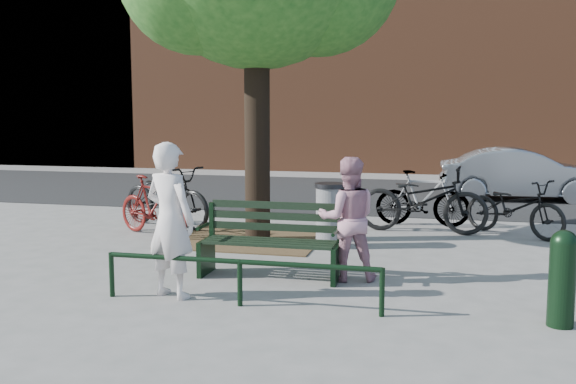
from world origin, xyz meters
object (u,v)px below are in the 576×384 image
(bollard, at_px, (562,275))
(parked_car, at_px, (521,174))
(person_left, at_px, (170,220))
(bicycle_c, at_px, (422,199))
(person_right, at_px, (348,219))
(litter_bin, at_px, (330,215))
(park_bench, at_px, (271,239))

(bollard, distance_m, parked_car, 9.29)
(person_left, distance_m, parked_car, 10.35)
(parked_car, bearing_deg, bicycle_c, 152.83)
(person_right, relative_size, litter_bin, 1.55)
(park_bench, height_order, bicycle_c, bicycle_c)
(person_right, bearing_deg, person_left, 20.02)
(bollard, xyz_separation_m, litter_bin, (-2.79, 3.09, -0.01))
(bollard, relative_size, bicycle_c, 0.43)
(bollard, distance_m, bicycle_c, 4.84)
(park_bench, bearing_deg, bicycle_c, 63.27)
(park_bench, distance_m, bicycle_c, 3.85)
(person_right, bearing_deg, bicycle_c, -116.77)
(litter_bin, bearing_deg, person_right, -73.71)
(person_left, relative_size, person_right, 1.14)
(litter_bin, relative_size, parked_car, 0.27)
(person_left, bearing_deg, bollard, -162.29)
(parked_car, bearing_deg, bollard, 173.21)
(person_right, height_order, bollard, person_right)
(bicycle_c, bearing_deg, person_left, 155.30)
(person_right, relative_size, bicycle_c, 0.70)
(person_left, height_order, bollard, person_left)
(park_bench, relative_size, person_right, 1.15)
(bollard, distance_m, litter_bin, 4.16)
(park_bench, relative_size, person_left, 1.01)
(bollard, relative_size, parked_car, 0.26)
(person_left, height_order, litter_bin, person_left)
(bollard, xyz_separation_m, bicycle_c, (-1.47, 4.61, 0.07))
(park_bench, height_order, bollard, park_bench)
(person_right, height_order, parked_car, person_right)
(person_left, bearing_deg, parked_car, -98.65)
(litter_bin, bearing_deg, bollard, -47.91)
(person_right, height_order, litter_bin, person_right)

